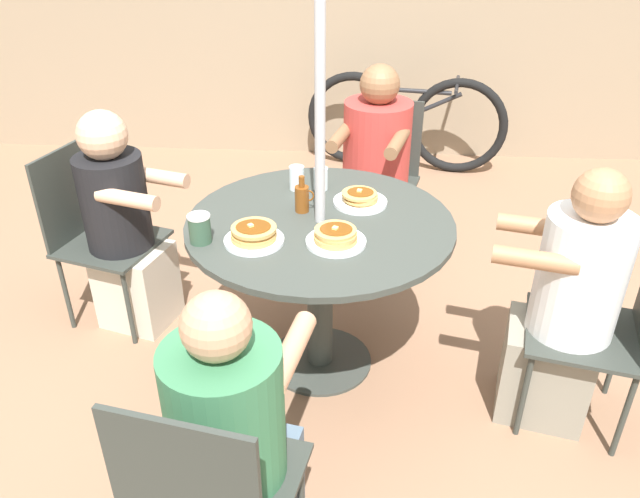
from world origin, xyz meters
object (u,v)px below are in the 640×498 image
Objects in this scene: pancake_plate_c at (254,235)px; bicycle at (405,122)px; syrup_bottle at (302,198)px; patio_table at (320,250)px; diner_north at (565,312)px; drinking_glass_b at (321,179)px; patio_chair_north at (612,321)px; diner_east at (374,178)px; patio_chair_east at (381,169)px; patio_chair_west at (209,493)px; diner_west at (233,450)px; drinking_glass_a at (297,178)px; coffee_cup at (200,229)px; pancake_plate_a at (336,237)px; patio_chair_south at (94,227)px; pancake_plate_b at (360,199)px; diner_south at (124,230)px.

pancake_plate_c is 2.76m from bicycle.
patio_table is at bearing -45.40° from syrup_bottle.
diner_north is 1.16m from syrup_bottle.
patio_table is 10.82× the size of drinking_glass_b.
diner_east reaches higher than patio_chair_north.
diner_north is (-0.17, 0.04, 0.01)m from patio_chair_north.
patio_chair_east is 1.00× the size of patio_chair_west.
bicycle is at bearing 89.68° from patio_chair_west.
patio_chair_north is 0.18m from diner_north.
diner_east is (-0.04, -0.17, 0.02)m from patio_chair_east.
patio_chair_west is 0.84× the size of diner_west.
diner_east is 0.83m from drinking_glass_a.
patio_chair_north is 1.34m from syrup_bottle.
pancake_plate_a is at bearing 2.21° from coffee_cup.
diner_west is 0.91m from pancake_plate_a.
patio_chair_west is at bearing -107.37° from pancake_plate_a.
patio_chair_south is 5.57× the size of syrup_bottle.
diner_east is 7.19× the size of syrup_bottle.
pancake_plate_a is (-0.21, -1.35, 0.28)m from patio_chair_east.
pancake_plate_b is (-0.12, -0.99, 0.28)m from patio_chair_east.
bicycle is (-0.49, 2.67, -0.14)m from diner_north.
syrup_bottle reaches higher than patio_table.
diner_north is 1.28m from drinking_glass_a.
patio_chair_north is at bearing -3.48° from pancake_plate_c.
syrup_bottle reaches higher than patio_chair_west.
diner_east is 1.41m from diner_south.
diner_south is at bearing 167.28° from syrup_bottle.
patio_table is 4.76× the size of pancake_plate_a.
drinking_glass_b is (-1.18, 0.60, 0.31)m from patio_chair_north.
pancake_plate_c is 0.33m from syrup_bottle.
diner_north reaches higher than bicycle.
diner_south is at bearing -178.59° from drinking_glass_a.
syrup_bottle is at bearing 84.99° from patio_chair_east.
diner_south is 1.18m from pancake_plate_b.
patio_chair_east is 0.58× the size of bicycle.
patio_chair_west is at bearing -98.25° from drinking_glass_b.
diner_north is 10.81× the size of drinking_glass_b.
pancake_plate_a is at bearing -67.81° from drinking_glass_a.
diner_north is 1.05× the size of diner_west.
patio_chair_east and patio_chair_west have the same top height.
diner_north is 6.97× the size of syrup_bottle.
diner_west is at bearing -92.53° from bicycle.
patio_chair_east is at bearing 44.89° from patio_chair_north.
syrup_bottle is 1.39× the size of coffee_cup.
syrup_bottle is (0.90, -0.20, 0.30)m from diner_south.
pancake_plate_b is 2.04× the size of coffee_cup.
diner_west reaches higher than pancake_plate_c.
syrup_bottle is at bearing 38.08° from coffee_cup.
patio_chair_west is at bearing 47.51° from patio_chair_south.
coffee_cup is (-0.37, -0.29, -0.00)m from syrup_bottle.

